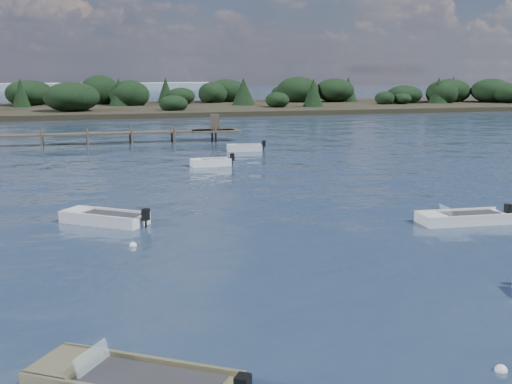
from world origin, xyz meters
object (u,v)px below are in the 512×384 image
object	(u,v)px
dinghy_mid_grey	(104,220)
tender_far_grey_b	(244,149)
tender_far_white	(211,164)
dinghy_mid_white_a	(463,220)

from	to	relation	value
dinghy_mid_grey	tender_far_grey_b	bearing A→B (deg)	61.47
tender_far_white	dinghy_mid_white_a	bearing A→B (deg)	-70.04
tender_far_grey_b	tender_far_white	xyz separation A→B (m)	(-4.86, -8.26, -0.01)
dinghy_mid_grey	tender_far_white	world-z (taller)	tender_far_white
dinghy_mid_grey	dinghy_mid_white_a	world-z (taller)	dinghy_mid_grey
dinghy_mid_white_a	tender_far_white	distance (m)	22.84
dinghy_mid_white_a	tender_far_grey_b	world-z (taller)	tender_far_grey_b
dinghy_mid_white_a	tender_far_grey_b	bearing A→B (deg)	95.64
dinghy_mid_grey	tender_far_grey_b	xyz separation A→B (m)	(13.64, 25.09, 0.01)
dinghy_mid_grey	tender_far_white	distance (m)	18.98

